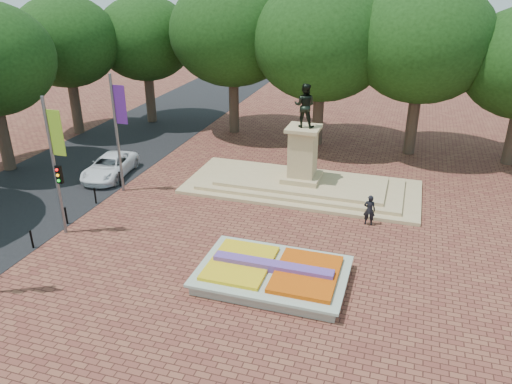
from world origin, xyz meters
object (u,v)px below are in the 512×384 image
(flower_bed, at_px, (273,274))
(monument, at_px, (302,175))
(pedestrian, at_px, (369,210))
(van, at_px, (110,167))

(flower_bed, bearing_deg, monument, 95.87)
(monument, bearing_deg, pedestrian, -38.69)
(flower_bed, xyz_separation_m, van, (-13.19, 8.21, 0.30))
(monument, relative_size, van, 2.88)
(monument, bearing_deg, van, -171.63)
(flower_bed, bearing_deg, van, 148.11)
(flower_bed, height_order, van, van)
(van, relative_size, pedestrian, 2.90)
(van, bearing_deg, flower_bed, -39.49)
(flower_bed, relative_size, pedestrian, 3.76)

